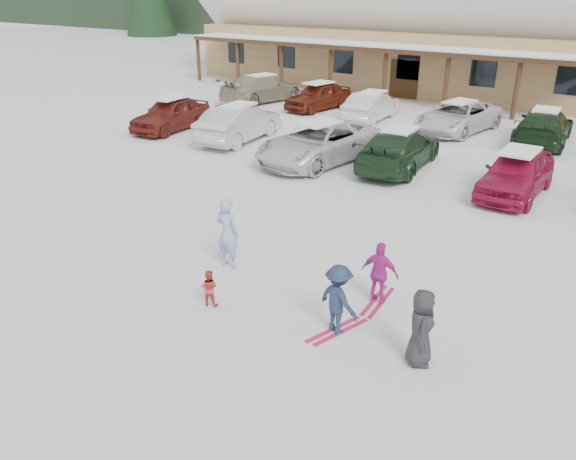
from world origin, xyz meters
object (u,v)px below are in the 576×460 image
Objects in this scene: child_magenta at (380,273)px; parked_car_1 at (239,123)px; parked_car_9 at (371,106)px; parked_car_11 at (544,127)px; parked_car_8 at (318,96)px; child_navy at (338,300)px; parked_car_3 at (399,149)px; day_lodge at (412,23)px; adult_skier at (228,233)px; bystander_dark at (421,328)px; parked_car_0 at (171,114)px; parked_car_10 at (458,117)px; parked_car_4 at (516,173)px; toddler_red at (209,288)px; parked_car_7 at (261,89)px; parked_car_2 at (320,143)px.

parked_car_1 is (-11.14, 8.65, 0.08)m from child_magenta.
parked_car_1 reaches higher than parked_car_9.
parked_car_11 is at bearing -155.19° from parked_car_1.
child_navy is at bearing -48.61° from parked_car_8.
parked_car_8 is at bearing -48.71° from parked_car_3.
adult_skier is (8.07, -27.67, -3.08)m from day_lodge.
parked_car_8 is at bearing 9.53° from bystander_dark.
child_magenta is 17.18m from parked_car_0.
parked_car_0 reaches higher than parked_car_9.
parked_car_0 is 0.88× the size of parked_car_10.
parked_car_1 is 1.11× the size of parked_car_4.
parked_car_1 is 11.58m from parked_car_4.
toddler_red is 0.16× the size of parked_car_11.
parked_car_7 is at bearing 154.29° from parked_car_4.
parked_car_3 is 1.18× the size of parked_car_8.
parked_car_2 is 1.29× the size of parked_car_9.
parked_car_0 is 1.04× the size of parked_car_8.
parked_car_3 is 10.98m from parked_car_8.
parked_car_3 is at bearing -104.98° from toddler_red.
parked_car_2 reaches higher than child_navy.
bystander_dark is (13.29, -28.56, -3.22)m from day_lodge.
parked_car_7 is (-15.88, 16.24, 0.06)m from child_magenta.
parked_car_4 is at bearing -6.51° from parked_car_0.
child_magenta is 0.27× the size of parked_car_7.
adult_skier reaches higher than parked_car_9.
parked_car_11 reaches higher than parked_car_4.
parked_car_1 reaches higher than parked_car_4.
parked_car_7 is (-9.27, 8.26, 0.00)m from parked_car_2.
child_navy is at bearing -68.92° from parked_car_10.
parked_car_10 is 3.69m from parked_car_11.
day_lodge is at bearing -93.18° from toddler_red.
parked_car_2 is 2.95m from parked_car_3.
parked_car_2 is at bearing -99.87° from parked_car_10.
bystander_dark is at bearing -37.97° from parked_car_0.
parked_car_10 is at bearing 3.50° from parked_car_8.
child_magenta is at bearing -79.65° from child_navy.
toddler_red is at bearing -77.85° from parked_car_10.
parked_car_0 is at bearing -179.77° from parked_car_4.
child_navy is at bearing 128.83° from parked_car_1.
parked_car_9 is at bearing -119.78° from parked_car_1.
parked_car_0 is at bearing -3.67° from parked_car_3.
toddler_red is 0.16× the size of parked_car_10.
day_lodge is at bearing 72.89° from parked_car_0.
parked_car_8 reaches higher than child_navy.
parked_car_7 is 1.24× the size of parked_car_8.
parked_car_2 is 1.09× the size of parked_car_3.
parked_car_2 is 9.94m from parked_car_8.
parked_car_7 reaches higher than parked_car_9.
parked_car_8 is at bearing -66.51° from adult_skier.
parked_car_4 is (-1.10, 10.03, -0.00)m from bystander_dark.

